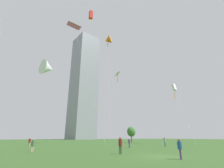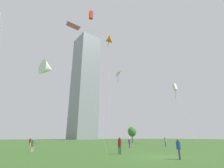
{
  "view_description": "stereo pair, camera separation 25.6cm",
  "coord_description": "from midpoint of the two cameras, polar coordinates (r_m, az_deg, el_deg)",
  "views": [
    {
      "loc": [
        -11.86,
        -13.18,
        1.82
      ],
      "look_at": [
        0.55,
        11.49,
        10.99
      ],
      "focal_mm": 25.66,
      "sensor_mm": 36.0,
      "label": 1
    },
    {
      "loc": [
        -11.63,
        -13.29,
        1.82
      ],
      "look_at": [
        0.55,
        11.49,
        10.99
      ],
      "focal_mm": 25.66,
      "sensor_mm": 36.0,
      "label": 2
    }
  ],
  "objects": [
    {
      "name": "kite_flying_5",
      "position": [
        44.88,
        -7.7,
        23.14
      ],
      "size": [
        8.78,
        1.81,
        32.6
      ],
      "color": "silver",
      "rests_on": "ground"
    },
    {
      "name": "kite_flying_4",
      "position": [
        52.73,
        21.11,
        -1.16
      ],
      "size": [
        7.06,
        10.42,
        17.53
      ],
      "color": "silver",
      "rests_on": "ground"
    },
    {
      "name": "kite_flying_0",
      "position": [
        23.33,
        -22.22,
        5.24
      ],
      "size": [
        5.51,
        5.55,
        11.66
      ],
      "color": "silver",
      "rests_on": "ground"
    },
    {
      "name": "kite_flying_1",
      "position": [
        45.81,
        1.72,
        3.39
      ],
      "size": [
        8.12,
        3.21,
        19.71
      ],
      "color": "silver",
      "rests_on": "ground"
    },
    {
      "name": "distant_highrise_1",
      "position": [
        143.57,
        -10.16,
        -0.22
      ],
      "size": [
        22.03,
        23.16,
        91.7
      ],
      "primitive_type": "cube",
      "rotation": [
        0.0,
        0.0,
        0.21
      ],
      "color": "gray",
      "rests_on": "ground"
    },
    {
      "name": "park_tree_2",
      "position": [
        57.27,
        6.74,
        -16.49
      ],
      "size": [
        2.84,
        2.84,
        5.27
      ],
      "color": "brown",
      "rests_on": "ground"
    },
    {
      "name": "kite_flying_2",
      "position": [
        21.62,
        -13.67,
        19.43
      ],
      "size": [
        5.9,
        2.28,
        15.4
      ],
      "color": "silver",
      "rests_on": "ground"
    },
    {
      "name": "kite_flying_3",
      "position": [
        52.65,
        -1.63,
        15.34
      ],
      "size": [
        6.25,
        12.83,
        32.56
      ],
      "color": "silver",
      "rests_on": "ground"
    },
    {
      "name": "person_standing_1",
      "position": [
        24.39,
        -26.67,
        -18.69
      ],
      "size": [
        0.35,
        0.35,
        1.58
      ],
      "rotation": [
        0.0,
        0.0,
        0.13
      ],
      "color": "tan",
      "rests_on": "ground"
    },
    {
      "name": "person_standing_4",
      "position": [
        35.7,
        18.07,
        -18.77
      ],
      "size": [
        0.4,
        0.4,
        1.82
      ],
      "rotation": [
        0.0,
        0.0,
        3.95
      ],
      "color": "#1E478C",
      "rests_on": "ground"
    },
    {
      "name": "person_standing_0",
      "position": [
        36.05,
        -27.51,
        -17.78
      ],
      "size": [
        0.37,
        0.37,
        1.69
      ],
      "rotation": [
        0.0,
        0.0,
        2.39
      ],
      "color": "tan",
      "rests_on": "ground"
    },
    {
      "name": "person_standing_3",
      "position": [
        16.01,
        22.54,
        -20.15
      ],
      "size": [
        0.37,
        0.37,
        1.67
      ],
      "rotation": [
        0.0,
        0.0,
        0.83
      ],
      "color": "#593372",
      "rests_on": "ground"
    },
    {
      "name": "person_standing_2",
      "position": [
        19.36,
        2.58,
        -20.63
      ],
      "size": [
        0.4,
        0.4,
        1.82
      ],
      "rotation": [
        0.0,
        0.0,
        2.89
      ],
      "color": "#3F593F",
      "rests_on": "ground"
    },
    {
      "name": "ground",
      "position": [
        17.79,
        16.17,
        -23.59
      ],
      "size": [
        280.0,
        280.0,
        0.0
      ],
      "primitive_type": "plane",
      "color": "#335623"
    },
    {
      "name": "person_standing_5",
      "position": [
        30.17,
        5.92,
        -19.96
      ],
      "size": [
        0.36,
        0.36,
        1.62
      ],
      "rotation": [
        0.0,
        0.0,
        0.54
      ],
      "color": "#593372",
      "rests_on": "ground"
    }
  ]
}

